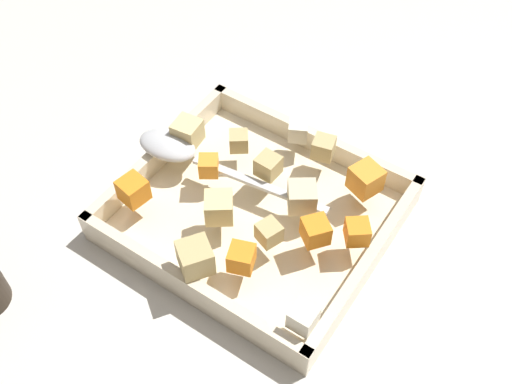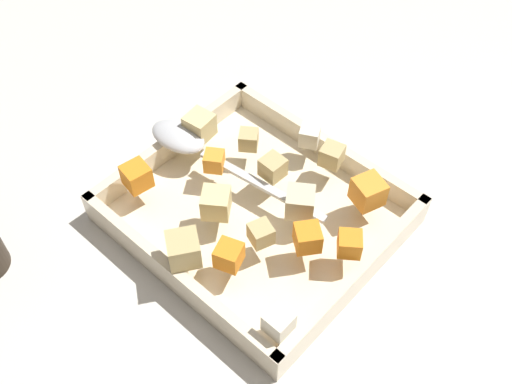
% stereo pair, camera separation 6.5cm
% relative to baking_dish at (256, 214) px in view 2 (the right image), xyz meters
% --- Properties ---
extents(ground_plane, '(4.00, 4.00, 0.00)m').
position_rel_baking_dish_xyz_m(ground_plane, '(0.00, -0.00, -0.01)').
color(ground_plane, beige).
extents(baking_dish, '(0.30, 0.27, 0.05)m').
position_rel_baking_dish_xyz_m(baking_dish, '(0.00, 0.00, 0.00)').
color(baking_dish, beige).
rests_on(baking_dish, ground_plane).
extents(carrot_chunk_heap_side, '(0.04, 0.04, 0.03)m').
position_rel_baking_dish_xyz_m(carrot_chunk_heap_side, '(-0.10, -0.08, 0.05)').
color(carrot_chunk_heap_side, orange).
rests_on(carrot_chunk_heap_side, baking_dish).
extents(carrot_chunk_back_center, '(0.03, 0.03, 0.02)m').
position_rel_baking_dish_xyz_m(carrot_chunk_back_center, '(0.07, 0.00, 0.04)').
color(carrot_chunk_back_center, orange).
rests_on(carrot_chunk_back_center, baking_dish).
extents(carrot_chunk_corner_sw, '(0.03, 0.03, 0.03)m').
position_rel_baking_dish_xyz_m(carrot_chunk_corner_sw, '(-0.04, 0.08, 0.05)').
color(carrot_chunk_corner_sw, orange).
rests_on(carrot_chunk_corner_sw, baking_dish).
extents(carrot_chunk_center, '(0.04, 0.04, 0.03)m').
position_rel_baking_dish_xyz_m(carrot_chunk_center, '(-0.09, 0.01, 0.05)').
color(carrot_chunk_center, orange).
rests_on(carrot_chunk_center, baking_dish).
extents(carrot_chunk_heap_top, '(0.03, 0.03, 0.03)m').
position_rel_baking_dish_xyz_m(carrot_chunk_heap_top, '(0.12, 0.08, 0.05)').
color(carrot_chunk_heap_top, orange).
rests_on(carrot_chunk_heap_top, baking_dish).
extents(carrot_chunk_mid_right, '(0.04, 0.04, 0.03)m').
position_rel_baking_dish_xyz_m(carrot_chunk_mid_right, '(-0.12, -0.01, 0.04)').
color(carrot_chunk_mid_right, orange).
rests_on(carrot_chunk_mid_right, baking_dish).
extents(potato_chunk_corner_nw, '(0.04, 0.04, 0.03)m').
position_rel_baking_dish_xyz_m(potato_chunk_corner_nw, '(-0.05, -0.02, 0.05)').
color(potato_chunk_corner_nw, beige).
rests_on(potato_chunk_corner_nw, baking_dish).
extents(potato_chunk_near_spoon, '(0.03, 0.03, 0.02)m').
position_rel_baking_dish_xyz_m(potato_chunk_near_spoon, '(0.06, -0.05, 0.04)').
color(potato_chunk_near_spoon, tan).
rests_on(potato_chunk_near_spoon, baking_dish).
extents(potato_chunk_far_right, '(0.03, 0.03, 0.03)m').
position_rel_baking_dish_xyz_m(potato_chunk_far_right, '(0.12, -0.03, 0.05)').
color(potato_chunk_far_right, '#E0CC89').
rests_on(potato_chunk_far_right, baking_dish).
extents(potato_chunk_mid_left, '(0.04, 0.04, 0.03)m').
position_rel_baking_dish_xyz_m(potato_chunk_mid_left, '(0.02, 0.05, 0.05)').
color(potato_chunk_mid_left, '#E0CC89').
rests_on(potato_chunk_mid_left, baking_dish).
extents(potato_chunk_corner_se, '(0.03, 0.03, 0.03)m').
position_rel_baking_dish_xyz_m(potato_chunk_corner_se, '(0.01, -0.04, 0.04)').
color(potato_chunk_corner_se, tan).
rests_on(potato_chunk_corner_se, baking_dish).
extents(potato_chunk_near_right, '(0.03, 0.03, 0.03)m').
position_rel_baking_dish_xyz_m(potato_chunk_near_right, '(-0.03, -0.10, 0.04)').
color(potato_chunk_near_right, tan).
rests_on(potato_chunk_near_right, baking_dish).
extents(potato_chunk_far_left, '(0.05, 0.05, 0.03)m').
position_rel_baking_dish_xyz_m(potato_chunk_far_left, '(-0.00, 0.11, 0.05)').
color(potato_chunk_far_left, tan).
rests_on(potato_chunk_far_left, baking_dish).
extents(potato_chunk_near_left, '(0.03, 0.03, 0.02)m').
position_rel_baking_dish_xyz_m(potato_chunk_near_left, '(-0.04, 0.04, 0.04)').
color(potato_chunk_near_left, tan).
rests_on(potato_chunk_near_left, baking_dish).
extents(parsnip_chunk_rim_edge, '(0.03, 0.03, 0.02)m').
position_rel_baking_dish_xyz_m(parsnip_chunk_rim_edge, '(0.01, -0.11, 0.04)').
color(parsnip_chunk_rim_edge, silver).
rests_on(parsnip_chunk_rim_edge, baking_dish).
extents(parsnip_chunk_under_handle, '(0.03, 0.03, 0.03)m').
position_rel_baking_dish_xyz_m(parsnip_chunk_under_handle, '(-0.13, 0.11, 0.04)').
color(parsnip_chunk_under_handle, silver).
rests_on(parsnip_chunk_under_handle, baking_dish).
extents(serving_spoon, '(0.25, 0.06, 0.02)m').
position_rel_baking_dish_xyz_m(serving_spoon, '(0.12, -0.00, 0.04)').
color(serving_spoon, silver).
rests_on(serving_spoon, baking_dish).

